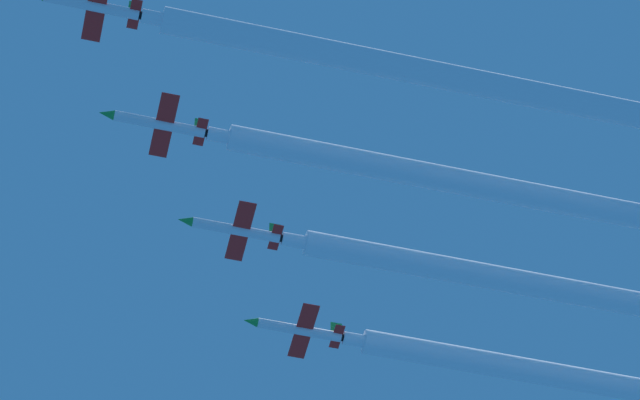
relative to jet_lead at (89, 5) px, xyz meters
The scene contains 8 objects.
jet_lead is the anchor object (origin of this frame).
jet_second_echelon 15.84m from the jet_lead, 38.05° to the right, with size 8.63×12.57×3.02m.
jet_third_echelon 31.59m from the jet_lead, 41.52° to the right, with size 8.63×12.57×3.02m.
jet_fourth_echelon 47.85m from the jet_lead, 40.85° to the right, with size 8.63×12.57×3.02m.
smoke_trail_lead 35.82m from the jet_lead, 90.00° to the right, with size 3.00×60.19×3.00m.
smoke_trail_second_echelon 49.68m from the jet_lead, 75.53° to the right, with size 3.00×65.28×3.00m.
smoke_trail_third_echelon 67.58m from the jet_lead, 69.63° to the right, with size 3.00×73.50×3.00m.
smoke_trail_fourth_echelon 79.56m from the jet_lead, 63.03° to the right, with size 3.00×67.85×3.00m.
Camera 1 is at (-115.30, 12.91, 2.94)m, focal length 95.76 mm.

